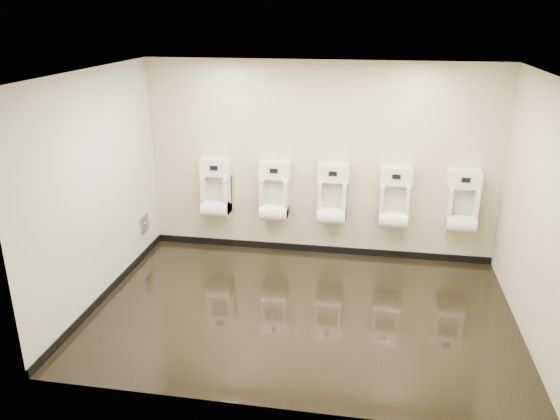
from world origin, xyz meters
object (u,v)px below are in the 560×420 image
Objects in this scene: urinal_4 at (462,206)px; urinal_0 at (216,192)px; access_panel at (144,223)px; urinal_2 at (332,198)px; urinal_1 at (275,195)px; urinal_3 at (394,202)px.

urinal_0 is at bearing 180.00° from urinal_4.
access_panel is 2.75m from urinal_2.
urinal_0 reaches higher than access_panel.
urinal_0 and urinal_4 have the same top height.
urinal_0 is at bearing 180.00° from urinal_2.
urinal_4 is at bearing 0.00° from urinal_1.
urinal_1 is at bearing 12.15° from access_panel.
urinal_1 is at bearing 180.00° from urinal_2.
urinal_2 is (0.83, 0.00, 0.00)m from urinal_1.
urinal_4 is (4.46, 0.40, 0.41)m from access_panel.
urinal_4 is (0.91, 0.00, 0.00)m from urinal_3.
urinal_3 is 0.91m from urinal_4.
access_panel is 0.30× the size of urinal_3.
urinal_0 is 0.87m from urinal_1.
urinal_4 reaches higher than access_panel.
urinal_2 is 1.77m from urinal_4.
urinal_2 is at bearing 8.45° from access_panel.
urinal_2 reaches higher than access_panel.
urinal_4 is at bearing 0.00° from urinal_3.
urinal_1 is at bearing 180.00° from urinal_3.
urinal_1 and urinal_2 have the same top height.
urinal_2 is 1.00× the size of urinal_3.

